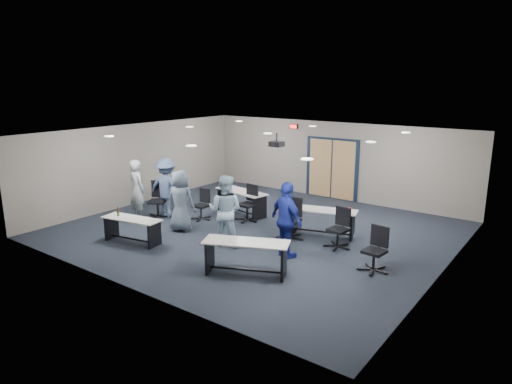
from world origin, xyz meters
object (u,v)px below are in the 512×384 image
Objects in this scene: table_front_left at (132,226)px; table_back_right at (323,218)px; chair_loose_left at (157,200)px; person_plaid at (181,201)px; table_back_left at (241,198)px; chair_back_b at (247,203)px; chair_back_c at (290,219)px; chair_back_a at (201,205)px; chair_loose_right at (374,250)px; chair_back_d at (338,228)px; person_back at (167,188)px; table_front_right at (246,252)px; person_gray at (138,190)px; person_lightblue at (225,211)px; person_navy at (287,220)px.

table_front_left reaches higher than table_back_right.
chair_loose_left is 1.55m from person_plaid.
table_back_left is at bearing 158.75° from table_back_right.
chair_back_b is at bearing -27.78° from table_back_left.
table_back_right is 1.74× the size of chair_back_c.
chair_back_a is 5.73m from chair_loose_right.
person_back reaches higher than chair_back_d.
chair_back_d is at bearing -21.91° from chair_loose_left.
chair_back_a reaches higher than table_front_left.
chair_back_c is at bearing 0.51° from chair_back_a.
table_front_right is 1.06× the size of person_gray.
chair_back_a is at bearing -179.78° from chair_loose_right.
person_plaid is at bearing -168.77° from chair_loose_right.
chair_back_d is at bearing -166.25° from person_lightblue.
table_back_right is 2.03× the size of chair_back_a.
chair_loose_right is 0.59× the size of person_plaid.
person_navy is (-0.71, -1.28, 0.41)m from chair_back_d.
chair_loose_left is (-1.14, 1.88, 0.11)m from table_front_left.
table_front_left is 5.27m from chair_back_d.
table_front_right is at bearing -108.03° from table_back_right.
person_navy is at bearing -17.38° from chair_back_a.
person_back reaches higher than table_front_left.
chair_back_b is 2.05m from person_plaid.
chair_back_b is at bearing -168.04° from person_back.
person_navy is at bearing 59.32° from table_front_right.
chair_loose_right is at bearing 8.75° from table_front_left.
person_plaid reaches higher than table_back_right.
table_back_right is at bearing -179.45° from person_back.
chair_back_b is at bearing -131.54° from person_plaid.
chair_loose_left is at bearing 16.62° from person_navy.
chair_loose_left is 4.91m from person_navy.
table_back_right is 1.86× the size of chair_back_d.
table_back_left is at bearing 69.59° from table_front_left.
chair_back_a is (-3.65, -0.90, -0.04)m from table_back_right.
chair_loose_right is 6.74m from person_back.
person_lightblue is (-3.68, -0.67, 0.41)m from chair_loose_right.
table_front_left is 2.53m from chair_back_a.
chair_loose_right is at bearing 171.30° from person_lightblue.
person_plaid is (0.32, 1.45, 0.40)m from table_front_left.
chair_back_c is at bearing 30.52° from table_front_left.
person_back is (-0.96, 2.13, 0.46)m from table_front_left.
chair_back_c is 2.72m from chair_loose_right.
person_lightblue is at bearing -131.29° from chair_back_c.
table_front_right is at bearing 124.64° from person_lightblue.
table_back_left is 2.32m from person_back.
chair_loose_left is 0.61× the size of person_navy.
chair_back_b is 2.76m from chair_loose_left.
chair_back_a is at bearing -170.18° from chair_back_d.
person_back is at bearing 13.48° from person_navy.
chair_back_a is at bearing 178.44° from chair_back_c.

